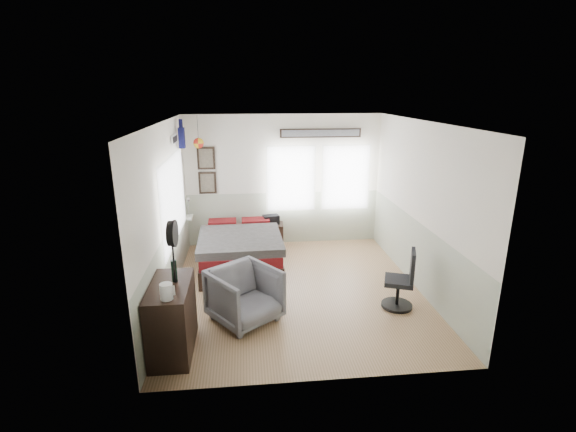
# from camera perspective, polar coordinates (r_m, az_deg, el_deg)

# --- Properties ---
(ground_plane) EXTENTS (4.00, 4.50, 0.01)m
(ground_plane) POSITION_cam_1_polar(r_m,az_deg,el_deg) (6.97, 1.18, -10.06)
(ground_plane) COLOR #976F47
(room_shell) EXTENTS (4.02, 4.52, 2.71)m
(room_shell) POSITION_cam_1_polar(r_m,az_deg,el_deg) (6.57, 0.39, 3.32)
(room_shell) COLOR silver
(room_shell) RESTS_ON ground_plane
(wall_decor) EXTENTS (3.55, 1.32, 1.44)m
(wall_decor) POSITION_cam_1_polar(r_m,az_deg,el_deg) (8.20, -8.24, 9.33)
(wall_decor) COLOR black
(wall_decor) RESTS_ON room_shell
(bed) EXTENTS (1.51, 2.05, 0.64)m
(bed) POSITION_cam_1_polar(r_m,az_deg,el_deg) (7.80, -6.53, -4.58)
(bed) COLOR black
(bed) RESTS_ON ground_plane
(dresser) EXTENTS (0.48, 1.00, 0.90)m
(dresser) POSITION_cam_1_polar(r_m,az_deg,el_deg) (5.49, -15.59, -13.30)
(dresser) COLOR black
(dresser) RESTS_ON ground_plane
(armchair) EXTENTS (1.18, 1.19, 0.78)m
(armchair) POSITION_cam_1_polar(r_m,az_deg,el_deg) (5.98, -5.94, -10.74)
(armchair) COLOR slate
(armchair) RESTS_ON ground_plane
(nightstand) EXTENTS (0.52, 0.43, 0.50)m
(nightstand) POSITION_cam_1_polar(r_m,az_deg,el_deg) (8.70, -2.31, -2.63)
(nightstand) COLOR black
(nightstand) RESTS_ON ground_plane
(task_chair) EXTENTS (0.52, 0.52, 0.92)m
(task_chair) POSITION_cam_1_polar(r_m,az_deg,el_deg) (6.51, 15.33, -9.01)
(task_chair) COLOR black
(task_chair) RESTS_ON ground_plane
(kettle) EXTENTS (0.16, 0.14, 0.19)m
(kettle) POSITION_cam_1_polar(r_m,az_deg,el_deg) (4.92, -16.29, -9.88)
(kettle) COLOR silver
(kettle) RESTS_ON dresser
(bottle) EXTENTS (0.07, 0.07, 0.28)m
(bottle) POSITION_cam_1_polar(r_m,az_deg,el_deg) (5.31, -15.31, -7.24)
(bottle) COLOR black
(bottle) RESTS_ON dresser
(stand_fan) EXTENTS (0.10, 0.33, 0.80)m
(stand_fan) POSITION_cam_1_polar(r_m,az_deg,el_deg) (5.10, -15.54, -2.45)
(stand_fan) COLOR black
(stand_fan) RESTS_ON dresser
(black_bag) EXTENTS (0.36, 0.27, 0.19)m
(black_bag) POSITION_cam_1_polar(r_m,az_deg,el_deg) (8.60, -2.34, -0.49)
(black_bag) COLOR black
(black_bag) RESTS_ON nightstand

